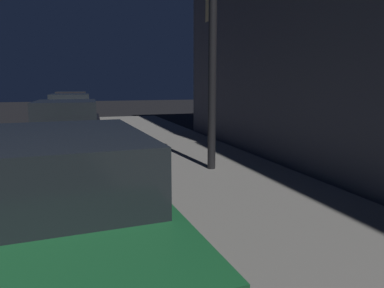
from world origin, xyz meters
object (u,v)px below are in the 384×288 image
(car_green, at_px, (53,207))
(car_red, at_px, (72,104))
(car_black, at_px, (67,128))
(car_white, at_px, (71,110))

(car_green, relative_size, car_red, 0.98)
(car_green, bearing_deg, car_black, 90.03)
(car_black, relative_size, car_white, 1.13)
(car_black, distance_m, car_red, 12.35)
(car_green, xyz_separation_m, car_white, (-0.00, 13.38, 0.01))
(car_black, xyz_separation_m, car_white, (0.00, 6.83, 0.02))
(car_red, bearing_deg, car_white, -90.00)
(car_white, bearing_deg, car_green, -89.99)
(car_black, bearing_deg, car_green, -89.97)
(car_black, relative_size, car_red, 1.08)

